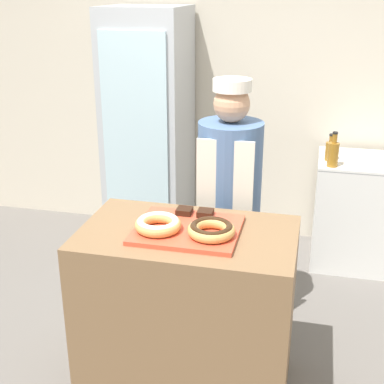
{
  "coord_description": "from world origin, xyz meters",
  "views": [
    {
      "loc": [
        0.59,
        -2.39,
        2.14
      ],
      "look_at": [
        0.0,
        0.1,
        1.14
      ],
      "focal_mm": 50.0,
      "sensor_mm": 36.0,
      "label": 1
    }
  ],
  "objects": [
    {
      "name": "ground_plane",
      "position": [
        0.0,
        0.0,
        0.0
      ],
      "size": [
        14.0,
        14.0,
        0.0
      ],
      "primitive_type": "plane",
      "color": "#66605B"
    },
    {
      "name": "wall_back",
      "position": [
        0.0,
        2.13,
        1.35
      ],
      "size": [
        8.0,
        0.06,
        2.7
      ],
      "color": "beige",
      "rests_on": "ground_plane"
    },
    {
      "name": "display_counter",
      "position": [
        0.0,
        0.0,
        0.48
      ],
      "size": [
        1.11,
        0.68,
        0.96
      ],
      "color": "brown",
      "rests_on": "ground_plane"
    },
    {
      "name": "serving_tray",
      "position": [
        0.0,
        0.0,
        0.97
      ],
      "size": [
        0.53,
        0.45,
        0.02
      ],
      "color": "#D84C33",
      "rests_on": "display_counter"
    },
    {
      "name": "donut_light_glaze",
      "position": [
        -0.14,
        -0.06,
        1.02
      ],
      "size": [
        0.23,
        0.23,
        0.06
      ],
      "color": "tan",
      "rests_on": "serving_tray"
    },
    {
      "name": "donut_chocolate_glaze",
      "position": [
        0.14,
        -0.06,
        1.02
      ],
      "size": [
        0.23,
        0.23,
        0.06
      ],
      "color": "tan",
      "rests_on": "serving_tray"
    },
    {
      "name": "brownie_back_left",
      "position": [
        -0.06,
        0.17,
        1.0
      ],
      "size": [
        0.08,
        0.08,
        0.03
      ],
      "color": "black",
      "rests_on": "serving_tray"
    },
    {
      "name": "brownie_back_right",
      "position": [
        0.06,
        0.17,
        1.0
      ],
      "size": [
        0.08,
        0.08,
        0.03
      ],
      "color": "black",
      "rests_on": "serving_tray"
    },
    {
      "name": "baker_person",
      "position": [
        0.11,
        0.63,
        0.86
      ],
      "size": [
        0.39,
        0.39,
        1.64
      ],
      "color": "#4C4C51",
      "rests_on": "ground_plane"
    },
    {
      "name": "beverage_fridge",
      "position": [
        -0.76,
        1.73,
        0.99
      ],
      "size": [
        0.63,
        0.69,
        1.99
      ],
      "color": "#ADB2B7",
      "rests_on": "ground_plane"
    },
    {
      "name": "chest_freezer",
      "position": [
        1.17,
        1.74,
        0.44
      ],
      "size": [
        1.07,
        0.6,
        0.87
      ],
      "color": "silver",
      "rests_on": "ground_plane"
    },
    {
      "name": "bottle_amber",
      "position": [
        0.72,
        1.66,
        0.95
      ],
      "size": [
        0.08,
        0.08,
        0.21
      ],
      "color": "#99661E",
      "rests_on": "chest_freezer"
    },
    {
      "name": "bottle_amber_b",
      "position": [
        0.74,
        1.51,
        0.98
      ],
      "size": [
        0.08,
        0.08,
        0.26
      ],
      "color": "#99661E",
      "rests_on": "chest_freezer"
    }
  ]
}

